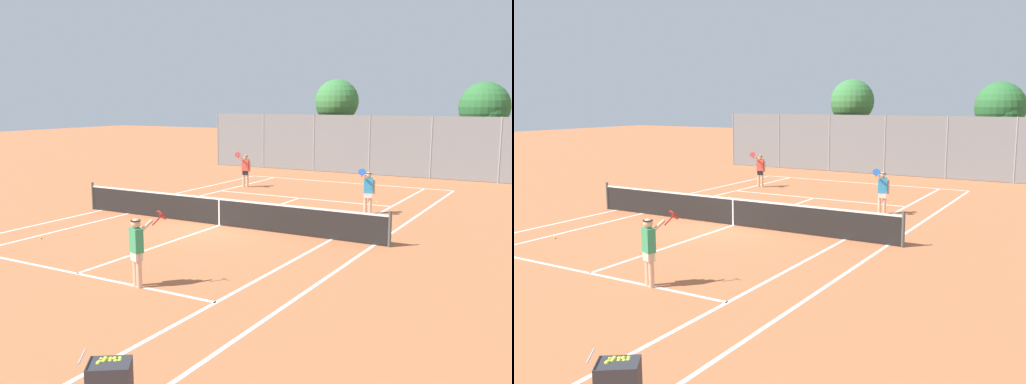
% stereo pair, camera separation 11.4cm
% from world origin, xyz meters
% --- Properties ---
extents(ground_plane, '(120.00, 120.00, 0.00)m').
position_xyz_m(ground_plane, '(0.00, 0.00, 0.00)').
color(ground_plane, '#BC663D').
extents(court_line_markings, '(11.10, 23.90, 0.01)m').
position_xyz_m(court_line_markings, '(0.00, 0.00, 0.00)').
color(court_line_markings, white).
rests_on(court_line_markings, ground).
extents(tennis_net, '(12.00, 0.10, 1.07)m').
position_xyz_m(tennis_net, '(0.00, 0.00, 0.51)').
color(tennis_net, '#474C47').
rests_on(tennis_net, ground).
extents(player_near_side, '(0.85, 0.68, 1.77)m').
position_xyz_m(player_near_side, '(1.99, -6.41, 0.93)').
color(player_near_side, '#D8A884').
rests_on(player_near_side, ground).
extents(player_far_left, '(0.51, 0.86, 1.77)m').
position_xyz_m(player_far_left, '(-3.74, 8.02, 0.93)').
color(player_far_left, '#D8A884').
rests_on(player_far_left, ground).
extents(player_far_right, '(0.46, 0.88, 1.77)m').
position_xyz_m(player_far_right, '(3.77, 4.44, 0.93)').
color(player_far_right, '#D8A884').
rests_on(player_far_right, ground).
extents(loose_tennis_ball_0, '(0.07, 0.07, 0.07)m').
position_xyz_m(loose_tennis_ball_0, '(3.36, 6.92, 0.03)').
color(loose_tennis_ball_0, '#D1DB33').
rests_on(loose_tennis_ball_0, ground).
extents(loose_tennis_ball_1, '(0.07, 0.07, 0.07)m').
position_xyz_m(loose_tennis_ball_1, '(-3.72, -4.39, 0.03)').
color(loose_tennis_ball_1, '#D1DB33').
rests_on(loose_tennis_ball_1, ground).
extents(loose_tennis_ball_2, '(0.07, 0.07, 0.07)m').
position_xyz_m(loose_tennis_ball_2, '(2.48, 8.29, 0.03)').
color(loose_tennis_ball_2, '#D1DB33').
rests_on(loose_tennis_ball_2, ground).
extents(loose_tennis_ball_3, '(0.07, 0.07, 0.07)m').
position_xyz_m(loose_tennis_ball_3, '(-2.79, 3.98, 0.03)').
color(loose_tennis_ball_3, '#D1DB33').
rests_on(loose_tennis_ball_3, ground).
extents(back_fence, '(21.04, 0.08, 3.44)m').
position_xyz_m(back_fence, '(-0.00, 15.73, 1.72)').
color(back_fence, gray).
rests_on(back_fence, ground).
extents(tree_behind_left, '(2.69, 2.69, 5.56)m').
position_xyz_m(tree_behind_left, '(-2.81, 17.36, 4.13)').
color(tree_behind_left, brown).
rests_on(tree_behind_left, ground).
extents(tree_behind_right, '(2.84, 2.84, 5.31)m').
position_xyz_m(tree_behind_right, '(5.75, 18.69, 3.77)').
color(tree_behind_right, brown).
rests_on(tree_behind_right, ground).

